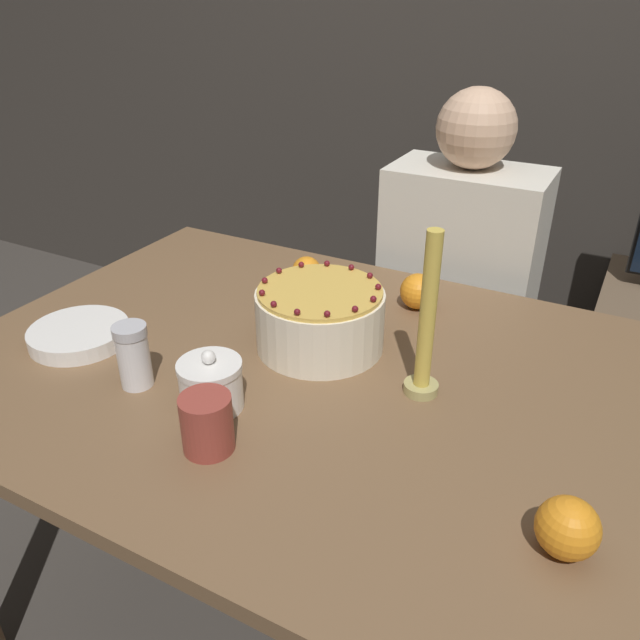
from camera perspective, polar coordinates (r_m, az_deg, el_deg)
name	(u,v)px	position (r m, az deg, el deg)	size (l,w,h in m)	color
ground_plane	(303,620)	(1.74, -1.52, -25.74)	(12.00, 12.00, 0.00)	#3D3833
wall_behind	(511,18)	(2.33, 17.05, 24.88)	(8.00, 0.05, 2.60)	#38332D
dining_table	(299,412)	(1.27, -1.90, -8.43)	(1.33, 0.98, 0.77)	brown
cake	(320,318)	(1.22, 0.00, 0.16)	(0.25, 0.25, 0.14)	#EFE5CC
sugar_bowl	(211,385)	(1.07, -9.93, -5.83)	(0.11, 0.11, 0.11)	white
sugar_shaker	(133,355)	(1.15, -16.69, -3.13)	(0.06, 0.06, 0.12)	white
plate_stack	(79,334)	(1.35, -21.15, -1.23)	(0.20, 0.20, 0.03)	white
candle	(426,330)	(1.06, 9.69, -0.94)	(0.06, 0.06, 0.30)	tan
cup	(209,424)	(0.98, -10.12, -9.35)	(0.08, 0.08, 0.09)	#993D33
orange_fruit_0	(568,528)	(0.88, 21.69, -17.25)	(0.08, 0.08, 0.08)	orange
orange_fruit_1	(418,291)	(1.39, 8.95, 2.61)	(0.08, 0.08, 0.08)	orange
orange_fruit_2	(306,271)	(1.49, -1.24, 4.51)	(0.07, 0.07, 0.07)	orange
person_man_blue_shirt	(452,332)	(1.84, 12.00, -1.08)	(0.40, 0.34, 1.19)	#595960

